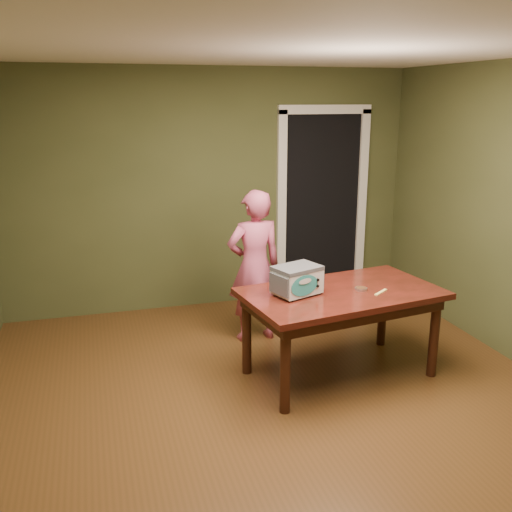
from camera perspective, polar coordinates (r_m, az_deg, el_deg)
name	(u,v)px	position (r m, az deg, el deg)	size (l,w,h in m)	color
floor	(285,414)	(4.42, 2.90, -15.46)	(5.00, 5.00, 0.00)	#523217
room_shell	(288,186)	(3.83, 3.25, 7.00)	(4.52, 5.02, 2.61)	#474D29
doorway	(312,202)	(6.96, 5.63, 5.39)	(1.10, 0.66, 2.25)	black
dining_table	(341,302)	(4.76, 8.53, -4.58)	(1.71, 1.12, 0.75)	#33130B
toy_oven	(297,279)	(4.56, 4.12, -2.34)	(0.44, 0.36, 0.24)	#4C4F54
baking_pan	(361,289)	(4.76, 10.47, -3.23)	(0.10, 0.10, 0.02)	silver
spatula	(381,292)	(4.74, 12.39, -3.55)	(0.18, 0.03, 0.01)	#FFE56E
child	(254,266)	(5.40, -0.16, -1.03)	(0.53, 0.35, 1.47)	#BF4E6E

